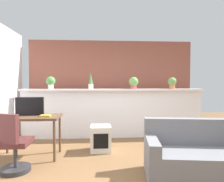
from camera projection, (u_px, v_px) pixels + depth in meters
ground_plane at (123, 172)px, 3.07m from camera, size 12.00×12.00×0.00m
divider_wall at (113, 114)px, 5.04m from camera, size 4.42×0.16×1.16m
plant_shelf at (113, 90)px, 4.98m from camera, size 4.42×0.31×0.04m
brick_wall_behind at (112, 87)px, 5.61m from camera, size 4.42×0.10×2.50m
potted_plant_0 at (51, 82)px, 4.85m from camera, size 0.21×0.21×0.30m
potted_plant_1 at (91, 82)px, 4.93m from camera, size 0.12×0.12×0.40m
potted_plant_2 at (134, 82)px, 5.03m from camera, size 0.23×0.23×0.29m
potted_plant_3 at (172, 83)px, 5.07m from camera, size 0.21×0.21×0.29m
desk at (29, 121)px, 3.67m from camera, size 1.10×0.60×0.75m
tv_monitor at (30, 106)px, 3.74m from camera, size 0.51×0.04×0.34m
office_chair at (12, 147)px, 3.02m from camera, size 0.51×0.51×0.91m
side_cube_shelf at (101, 138)px, 4.02m from camera, size 0.40×0.41×0.50m
book_on_desk at (45, 116)px, 3.58m from camera, size 0.18×0.14×0.04m
couch at (201, 158)px, 2.90m from camera, size 1.65×0.97×0.80m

